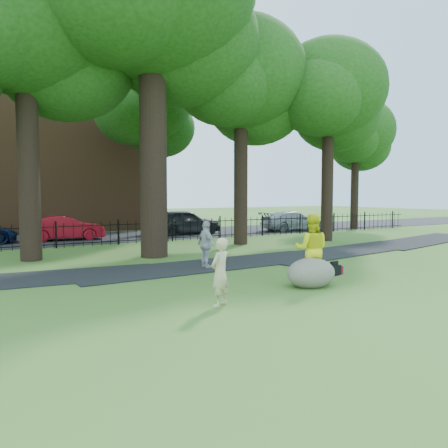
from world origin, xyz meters
TOP-DOWN VIEW (x-y plane):
  - ground at (0.00, 0.00)m, footprint 120.00×120.00m
  - footpath at (1.00, 3.90)m, footprint 36.07×3.85m
  - street at (0.00, 16.00)m, footprint 80.00×7.00m
  - iron_fence at (0.00, 12.00)m, footprint 44.00×0.04m
  - brick_building at (-4.00, 24.00)m, footprint 18.00×8.00m
  - big_tree at (0.13, 7.09)m, footprint 10.08×8.61m
  - tree_row at (0.52, 8.40)m, footprint 26.82×7.96m
  - woman at (-1.60, -1.22)m, footprint 0.68×0.59m
  - man at (1.91, -0.39)m, footprint 1.24×1.22m
  - pedestrian at (0.54, 3.48)m, footprint 0.46×0.99m
  - boulder at (1.66, -0.66)m, footprint 1.79×1.60m
  - backpack at (3.45, 0.25)m, footprint 0.47×0.36m
  - red_bag at (3.67, 0.37)m, footprint 0.41×0.29m
  - red_sedan at (-1.94, 15.39)m, footprint 4.24×1.79m
  - grey_car at (5.25, 15.32)m, footprint 4.76×2.01m
  - silver_car at (13.02, 13.99)m, footprint 4.84×2.36m

SIDE VIEW (x-z plane):
  - ground at x=0.00m, z-range 0.00..0.00m
  - footpath at x=1.00m, z-range -0.01..0.01m
  - street at x=0.00m, z-range -0.01..0.01m
  - red_bag at x=3.67m, z-range 0.00..0.26m
  - backpack at x=3.45m, z-range 0.00..0.32m
  - boulder at x=1.66m, z-range 0.00..0.86m
  - iron_fence at x=0.00m, z-range 0.00..1.20m
  - silver_car at x=13.02m, z-range 0.00..1.36m
  - red_sedan at x=-1.94m, z-range 0.00..1.36m
  - woman at x=-1.60m, z-range 0.00..1.58m
  - grey_car at x=5.25m, z-range 0.00..1.61m
  - pedestrian at x=0.54m, z-range 0.00..1.65m
  - man at x=1.91m, z-range 0.00..2.02m
  - brick_building at x=-4.00m, z-range 0.00..12.00m
  - tree_row at x=0.52m, z-range 1.94..14.36m
  - big_tree at x=0.13m, z-range 2.96..17.33m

